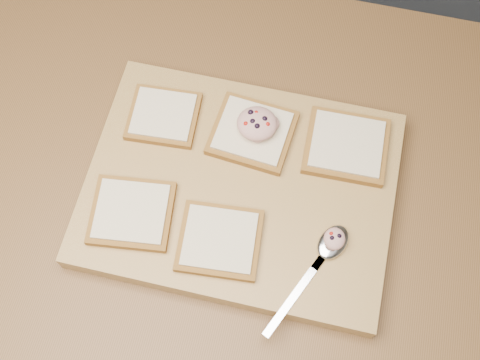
{
  "coord_description": "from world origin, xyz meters",
  "views": [
    {
      "loc": [
        0.07,
        -0.39,
        1.8
      ],
      "look_at": [
        -0.01,
        -0.03,
        0.95
      ],
      "focal_mm": 45.0,
      "sensor_mm": 36.0,
      "label": 1
    }
  ],
  "objects_px": {
    "cutting_board": "(240,189)",
    "spoon": "(327,250)",
    "bread_far_center": "(252,133)",
    "tuna_salad_dollop": "(257,123)"
  },
  "relations": [
    {
      "from": "cutting_board",
      "to": "spoon",
      "type": "distance_m",
      "value": 0.17
    },
    {
      "from": "bread_far_center",
      "to": "spoon",
      "type": "height_order",
      "value": "bread_far_center"
    },
    {
      "from": "cutting_board",
      "to": "spoon",
      "type": "relative_size",
      "value": 2.46
    },
    {
      "from": "cutting_board",
      "to": "spoon",
      "type": "xyz_separation_m",
      "value": [
        0.15,
        -0.08,
        0.02
      ]
    },
    {
      "from": "cutting_board",
      "to": "tuna_salad_dollop",
      "type": "distance_m",
      "value": 0.11
    },
    {
      "from": "cutting_board",
      "to": "bread_far_center",
      "type": "relative_size",
      "value": 3.52
    },
    {
      "from": "cutting_board",
      "to": "bread_far_center",
      "type": "bearing_deg",
      "value": 89.97
    },
    {
      "from": "tuna_salad_dollop",
      "to": "bread_far_center",
      "type": "bearing_deg",
      "value": -142.0
    },
    {
      "from": "bread_far_center",
      "to": "tuna_salad_dollop",
      "type": "bearing_deg",
      "value": 38.0
    },
    {
      "from": "cutting_board",
      "to": "bread_far_center",
      "type": "height_order",
      "value": "bread_far_center"
    }
  ]
}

